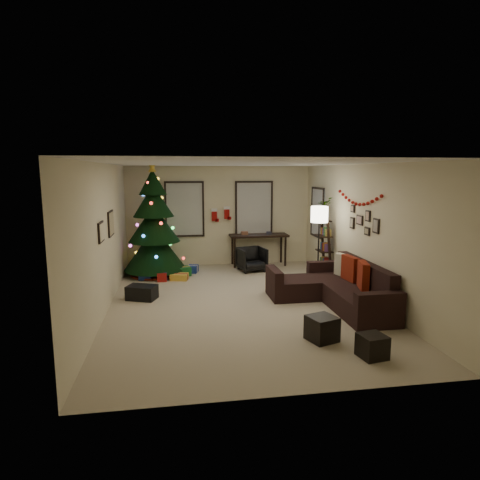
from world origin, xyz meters
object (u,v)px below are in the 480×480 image
christmas_tree (154,228)px  bookshelf (325,246)px  desk_chair (252,259)px  desk (259,238)px  sofa (336,290)px

christmas_tree → bookshelf: (4.03, -1.05, -0.38)m
desk_chair → bookshelf: bearing=-45.7°
desk → desk_chair: bearing=-115.8°
desk_chair → bookshelf: size_ratio=0.38×
desk_chair → bookshelf: 1.96m
desk → bookshelf: bookshelf is taller
sofa → desk: bearing=102.8°
christmas_tree → desk: size_ratio=1.79×
bookshelf → sofa: bearing=-103.5°
desk → bookshelf: 2.12m
desk → desk_chair: (-0.31, -0.65, -0.44)m
desk → desk_chair: size_ratio=2.55×
christmas_tree → desk_chair: size_ratio=4.58×
christmas_tree → desk: christmas_tree is taller
christmas_tree → desk_chair: 2.60m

